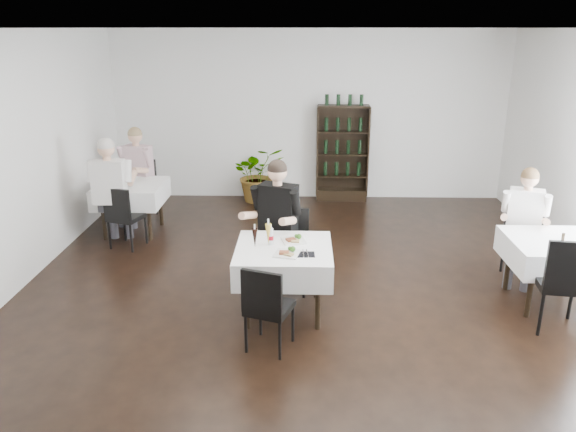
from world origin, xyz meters
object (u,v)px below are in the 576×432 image
Objects in this scene: main_table at (284,260)px; diner_main at (275,216)px; potted_tree at (258,174)px; wine_shelf at (342,154)px.

main_table is 0.70m from diner_main.
diner_main is (-0.13, 0.62, 0.29)m from main_table.
potted_tree is 0.64× the size of diner_main.
potted_tree is at bearing 97.70° from diner_main.
main_table is 4.25m from potted_tree.
wine_shelf is at bearing 74.49° from diner_main.
wine_shelf is 1.74× the size of potted_tree.
wine_shelf is 1.55m from potted_tree.
diner_main reaches higher than potted_tree.
diner_main reaches higher than main_table.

